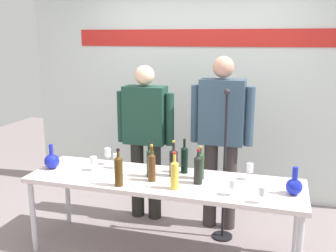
{
  "coord_description": "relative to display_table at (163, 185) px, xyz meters",
  "views": [
    {
      "loc": [
        0.96,
        -3.09,
        1.95
      ],
      "look_at": [
        0.0,
        0.15,
        1.17
      ],
      "focal_mm": 41.4,
      "sensor_mm": 36.0,
      "label": 1
    }
  ],
  "objects": [
    {
      "name": "decanter_blue_left",
      "position": [
        -1.1,
        -0.03,
        0.13
      ],
      "size": [
        0.14,
        0.14,
        0.24
      ],
      "color": "#1923B1",
      "rests_on": "display_table"
    },
    {
      "name": "wine_glass_left_2",
      "position": [
        -0.69,
        0.02,
        0.15
      ],
      "size": [
        0.07,
        0.07,
        0.14
      ],
      "color": "white",
      "rests_on": "display_table"
    },
    {
      "name": "wine_bottle_2",
      "position": [
        -0.13,
        0.02,
        0.19
      ],
      "size": [
        0.07,
        0.07,
        0.32
      ],
      "color": "#15351A",
      "rests_on": "display_table"
    },
    {
      "name": "wine_glass_right_0",
      "position": [
        0.87,
        -0.28,
        0.15
      ],
      "size": [
        0.06,
        0.06,
        0.13
      ],
      "color": "white",
      "rests_on": "display_table"
    },
    {
      "name": "ground_plane",
      "position": [
        0.0,
        0.0,
        -0.67
      ],
      "size": [
        10.0,
        10.0,
        0.0
      ],
      "primitive_type": "plane",
      "color": "gray"
    },
    {
      "name": "wine_bottle_0",
      "position": [
        0.31,
        0.1,
        0.18
      ],
      "size": [
        0.07,
        0.07,
        0.3
      ],
      "color": "#1E421C",
      "rests_on": "display_table"
    },
    {
      "name": "decanter_blue_right",
      "position": [
        1.1,
        -0.03,
        0.13
      ],
      "size": [
        0.13,
        0.13,
        0.23
      ],
      "color": "#1824B9",
      "rests_on": "display_table"
    },
    {
      "name": "presenter_left",
      "position": [
        -0.4,
        0.67,
        0.29
      ],
      "size": [
        0.63,
        0.22,
        1.67
      ],
      "color": "#262520",
      "rests_on": "ground"
    },
    {
      "name": "wine_glass_right_2",
      "position": [
        0.64,
        -0.19,
        0.15
      ],
      "size": [
        0.06,
        0.06,
        0.13
      ],
      "color": "white",
      "rests_on": "display_table"
    },
    {
      "name": "microphone_stand",
      "position": [
        0.48,
        0.44,
        -0.17
      ],
      "size": [
        0.2,
        0.2,
        1.49
      ],
      "color": "black",
      "rests_on": "ground"
    },
    {
      "name": "wine_bottle_3",
      "position": [
        0.16,
        -0.19,
        0.19
      ],
      "size": [
        0.07,
        0.07,
        0.32
      ],
      "color": "gold",
      "rests_on": "display_table"
    },
    {
      "name": "wine_bottle_7",
      "position": [
        0.14,
        0.21,
        0.19
      ],
      "size": [
        0.07,
        0.07,
        0.33
      ],
      "color": "black",
      "rests_on": "display_table"
    },
    {
      "name": "display_table",
      "position": [
        0.0,
        0.0,
        0.0
      ],
      "size": [
        2.44,
        0.7,
        0.72
      ],
      "color": "silver",
      "rests_on": "ground"
    },
    {
      "name": "wine_glass_left_0",
      "position": [
        -0.51,
        0.14,
        0.15
      ],
      "size": [
        0.06,
        0.06,
        0.15
      ],
      "color": "white",
      "rests_on": "display_table"
    },
    {
      "name": "wine_bottle_1",
      "position": [
        0.07,
        0.1,
        0.19
      ],
      "size": [
        0.08,
        0.08,
        0.33
      ],
      "color": "black",
      "rests_on": "display_table"
    },
    {
      "name": "wine_bottle_5",
      "position": [
        0.32,
        -0.02,
        0.19
      ],
      "size": [
        0.07,
        0.07,
        0.31
      ],
      "color": "black",
      "rests_on": "display_table"
    },
    {
      "name": "presenter_right",
      "position": [
        0.4,
        0.67,
        0.35
      ],
      "size": [
        0.63,
        0.22,
        1.77
      ],
      "color": "#36302E",
      "rests_on": "ground"
    },
    {
      "name": "wine_glass_right_1",
      "position": [
        0.73,
        0.2,
        0.16
      ],
      "size": [
        0.06,
        0.06,
        0.15
      ],
      "color": "white",
      "rests_on": "display_table"
    },
    {
      "name": "wine_bottle_6",
      "position": [
        -0.31,
        -0.26,
        0.19
      ],
      "size": [
        0.07,
        0.07,
        0.32
      ],
      "color": "#472F10",
      "rests_on": "display_table"
    },
    {
      "name": "back_wall",
      "position": [
        0.0,
        1.56,
        0.83
      ],
      "size": [
        4.48,
        0.11,
        3.0
      ],
      "color": "silver",
      "rests_on": "ground"
    },
    {
      "name": "wine_glass_left_1",
      "position": [
        -0.64,
        0.23,
        0.17
      ],
      "size": [
        0.06,
        0.06,
        0.17
      ],
      "color": "white",
      "rests_on": "display_table"
    },
    {
      "name": "wine_bottle_4",
      "position": [
        -0.08,
        -0.07,
        0.19
      ],
      "size": [
        0.07,
        0.07,
        0.33
      ],
      "color": "#4F2F16",
      "rests_on": "display_table"
    }
  ]
}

